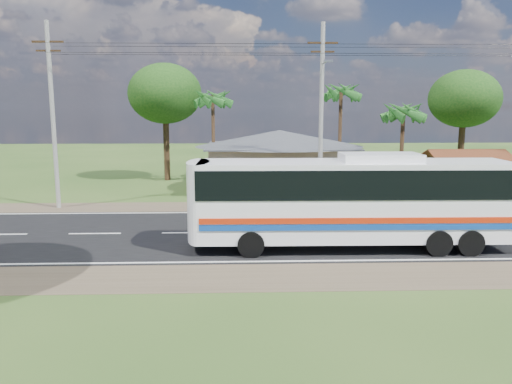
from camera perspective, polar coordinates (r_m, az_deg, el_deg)
ground at (r=24.61m, az=2.72°, el=-4.63°), size 120.00×120.00×0.00m
road at (r=24.61m, az=2.72°, el=-4.61°), size 120.00×16.00×0.03m
house at (r=37.04m, az=2.66°, el=4.37°), size 12.40×10.00×5.00m
waiting_shed at (r=35.73m, az=22.88°, el=3.56°), size 5.20×4.48×3.35m
concrete_barrier at (r=33.01m, az=23.13°, el=-0.91°), size 7.00×0.30×0.90m
utility_poles at (r=30.60m, az=6.85°, el=9.05°), size 32.80×2.22×11.00m
palm_near at (r=36.61m, az=16.50°, el=8.73°), size 2.80×2.80×6.70m
palm_mid at (r=40.07m, az=9.70°, el=11.12°), size 2.80×2.80×8.20m
palm_far at (r=39.81m, az=-4.96°, el=10.53°), size 2.80×2.80×7.70m
tree_behind_house at (r=42.20m, az=-10.36°, el=10.96°), size 6.00×6.00×9.61m
tree_behind_shed at (r=43.64m, az=22.71°, el=9.76°), size 5.60×5.60×9.02m
coach_bus at (r=21.82m, az=11.06°, el=-0.30°), size 13.38×3.04×4.14m
motorcycle at (r=33.60m, az=20.21°, el=-0.62°), size 1.57×0.60×0.82m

